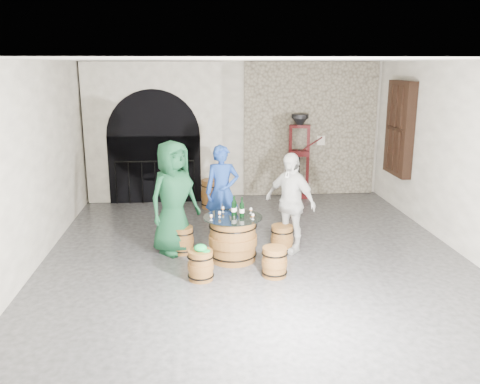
{
  "coord_description": "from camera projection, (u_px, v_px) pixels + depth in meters",
  "views": [
    {
      "loc": [
        -0.94,
        -8.07,
        3.15
      ],
      "look_at": [
        -0.23,
        0.16,
        1.05
      ],
      "focal_mm": 38.0,
      "sensor_mm": 36.0,
      "label": 1
    }
  ],
  "objects": [
    {
      "name": "ground",
      "position": [
        254.0,
        254.0,
        8.65
      ],
      "size": [
        8.0,
        8.0,
        0.0
      ],
      "primitive_type": "plane",
      "color": "#2A2A2D",
      "rests_on": "ground"
    },
    {
      "name": "barrel_stool_near_left",
      "position": [
        201.0,
        265.0,
        7.56
      ],
      "size": [
        0.4,
        0.4,
        0.46
      ],
      "color": "brown",
      "rests_on": "ground"
    },
    {
      "name": "side_barrel",
      "position": [
        212.0,
        194.0,
        11.34
      ],
      "size": [
        0.48,
        0.48,
        0.64
      ],
      "rotation": [
        0.0,
        0.0,
        0.14
      ],
      "color": "brown",
      "rests_on": "ground"
    },
    {
      "name": "shuttered_window",
      "position": [
        399.0,
        129.0,
        10.81
      ],
      "size": [
        0.23,
        1.1,
        2.0
      ],
      "color": "black",
      "rests_on": "wall_right"
    },
    {
      "name": "tasting_glass_d",
      "position": [
        241.0,
        210.0,
        8.43
      ],
      "size": [
        0.05,
        0.05,
        0.1
      ],
      "primitive_type": null,
      "color": "#CA6927",
      "rests_on": "barrel_table"
    },
    {
      "name": "wall_front",
      "position": [
        308.0,
        248.0,
        4.39
      ],
      "size": [
        8.0,
        0.0,
        8.0
      ],
      "primitive_type": "plane",
      "rotation": [
        -1.57,
        0.0,
        0.0
      ],
      "color": "silver",
      "rests_on": "ground"
    },
    {
      "name": "tasting_glass_f",
      "position": [
        220.0,
        214.0,
        8.17
      ],
      "size": [
        0.05,
        0.05,
        0.1
      ],
      "primitive_type": null,
      "color": "#CA6927",
      "rests_on": "barrel_table"
    },
    {
      "name": "wine_bottle_center",
      "position": [
        242.0,
        209.0,
        8.17
      ],
      "size": [
        0.08,
        0.08,
        0.32
      ],
      "color": "black",
      "rests_on": "barrel_table"
    },
    {
      "name": "tasting_glass_c",
      "position": [
        223.0,
        209.0,
        8.44
      ],
      "size": [
        0.05,
        0.05,
        0.1
      ],
      "primitive_type": null,
      "color": "#CA6927",
      "rests_on": "barrel_table"
    },
    {
      "name": "barrel_stool_right",
      "position": [
        282.0,
        239.0,
        8.71
      ],
      "size": [
        0.4,
        0.4,
        0.46
      ],
      "color": "brown",
      "rests_on": "ground"
    },
    {
      "name": "wine_bottle_left",
      "position": [
        234.0,
        208.0,
        8.23
      ],
      "size": [
        0.08,
        0.08,
        0.32
      ],
      "color": "black",
      "rests_on": "barrel_table"
    },
    {
      "name": "green_cap",
      "position": [
        201.0,
        248.0,
        7.49
      ],
      "size": [
        0.24,
        0.19,
        0.11
      ],
      "color": "#0E9B3D",
      "rests_on": "barrel_stool_near_left"
    },
    {
      "name": "control_box",
      "position": [
        321.0,
        140.0,
        12.22
      ],
      "size": [
        0.18,
        0.1,
        0.22
      ],
      "primitive_type": "cube",
      "color": "silver",
      "rests_on": "wall_back"
    },
    {
      "name": "corking_press",
      "position": [
        299.0,
        149.0,
        12.06
      ],
      "size": [
        0.84,
        0.54,
        2.0
      ],
      "rotation": [
        0.0,
        0.0,
        -0.2
      ],
      "color": "#440B0C",
      "rests_on": "ground"
    },
    {
      "name": "ceiling",
      "position": [
        255.0,
        60.0,
        7.86
      ],
      "size": [
        8.0,
        8.0,
        0.0
      ],
      "primitive_type": "plane",
      "rotation": [
        3.14,
        0.0,
        0.0
      ],
      "color": "beige",
      "rests_on": "wall_back"
    },
    {
      "name": "stone_facing_panel",
      "position": [
        310.0,
        130.0,
        12.21
      ],
      "size": [
        3.2,
        0.12,
        3.18
      ],
      "primitive_type": "cube",
      "color": "gray",
      "rests_on": "ground"
    },
    {
      "name": "person_blue",
      "position": [
        222.0,
        192.0,
        9.34
      ],
      "size": [
        0.63,
        0.42,
        1.71
      ],
      "primitive_type": "imported",
      "rotation": [
        0.0,
        0.0,
        -0.01
      ],
      "color": "navy",
      "rests_on": "ground"
    },
    {
      "name": "wall_right",
      "position": [
        461.0,
        158.0,
        8.55
      ],
      "size": [
        0.0,
        8.0,
        8.0
      ],
      "primitive_type": "plane",
      "rotation": [
        1.57,
        0.0,
        -1.57
      ],
      "color": "silver",
      "rests_on": "ground"
    },
    {
      "name": "tasting_glass_a",
      "position": [
        211.0,
        217.0,
        8.0
      ],
      "size": [
        0.05,
        0.05,
        0.1
      ],
      "primitive_type": null,
      "color": "#CA6927",
      "rests_on": "barrel_table"
    },
    {
      "name": "arched_opening",
      "position": [
        154.0,
        133.0,
        11.71
      ],
      "size": [
        3.1,
        0.6,
        3.19
      ],
      "color": "silver",
      "rests_on": "ground"
    },
    {
      "name": "person_white",
      "position": [
        290.0,
        202.0,
        8.61
      ],
      "size": [
        0.99,
        1.02,
        1.72
      ],
      "primitive_type": "imported",
      "rotation": [
        0.0,
        0.0,
        -0.82
      ],
      "color": "beige",
      "rests_on": "ground"
    },
    {
      "name": "wine_bottle_right",
      "position": [
        234.0,
        207.0,
        8.27
      ],
      "size": [
        0.08,
        0.08,
        0.32
      ],
      "color": "black",
      "rests_on": "barrel_table"
    },
    {
      "name": "tasting_glass_e",
      "position": [
        253.0,
        217.0,
        8.04
      ],
      "size": [
        0.05,
        0.05,
        0.1
      ],
      "primitive_type": null,
      "color": "#CA6927",
      "rests_on": "barrel_table"
    },
    {
      "name": "person_green",
      "position": [
        174.0,
        198.0,
        8.51
      ],
      "size": [
        1.12,
        1.07,
        1.93
      ],
      "primitive_type": "imported",
      "rotation": [
        0.0,
        0.0,
        0.7
      ],
      "color": "#113F24",
      "rests_on": "ground"
    },
    {
      "name": "wall_back",
      "position": [
        235.0,
        130.0,
        12.12
      ],
      "size": [
        8.0,
        0.0,
        8.0
      ],
      "primitive_type": "plane",
      "rotation": [
        1.57,
        0.0,
        0.0
      ],
      "color": "silver",
      "rests_on": "ground"
    },
    {
      "name": "barrel_stool_left",
      "position": [
        182.0,
        240.0,
        8.64
      ],
      "size": [
        0.4,
        0.4,
        0.46
      ],
      "color": "brown",
      "rests_on": "ground"
    },
    {
      "name": "barrel_stool_near_right",
      "position": [
        274.0,
        262.0,
        7.68
      ],
      "size": [
        0.4,
        0.4,
        0.46
      ],
      "color": "brown",
      "rests_on": "ground"
    },
    {
      "name": "barrel_table",
      "position": [
        233.0,
        239.0,
        8.3
      ],
      "size": [
        0.96,
        0.96,
        0.74
      ],
      "color": "brown",
      "rests_on": "ground"
    },
    {
      "name": "tasting_glass_b",
      "position": [
        251.0,
        211.0,
        8.37
      ],
      "size": [
        0.05,
        0.05,
        0.1
      ],
      "primitive_type": null,
      "color": "#CA6927",
      "rests_on": "barrel_table"
    },
    {
      "name": "barrel_stool_far",
      "position": [
        225.0,
        229.0,
        9.21
      ],
      "size": [
        0.4,
        0.4,
        0.46
      ],
      "color": "brown",
      "rests_on": "ground"
    },
    {
      "name": "wall_left",
      "position": [
        33.0,
        165.0,
        7.96
      ],
      "size": [
        0.0,
        8.0,
        8.0
      ],
      "primitive_type": "plane",
      "rotation": [
        1.57,
        0.0,
        1.57
      ],
      "color": "silver",
      "rests_on": "ground"
    }
  ]
}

